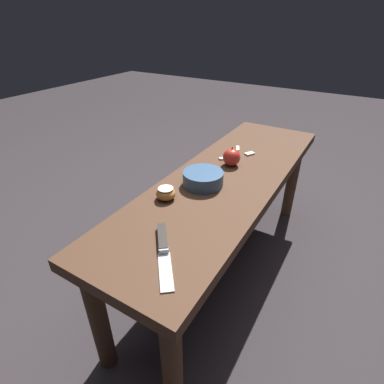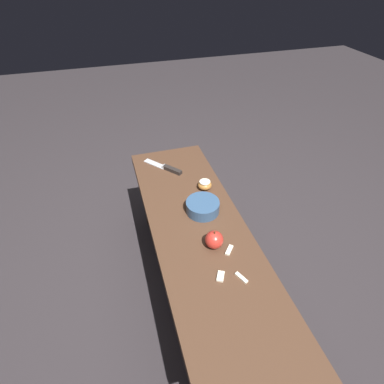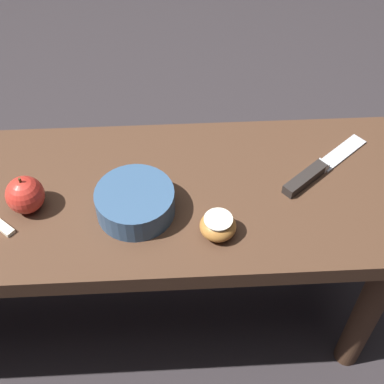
{
  "view_description": "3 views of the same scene",
  "coord_description": "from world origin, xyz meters",
  "px_view_note": "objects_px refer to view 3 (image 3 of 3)",
  "views": [
    {
      "loc": [
        -0.95,
        -0.41,
        1.02
      ],
      "look_at": [
        -0.22,
        0.03,
        0.51
      ],
      "focal_mm": 28.0,
      "sensor_mm": 36.0,
      "label": 1
    },
    {
      "loc": [
        0.8,
        -0.27,
        1.39
      ],
      "look_at": [
        -0.22,
        0.03,
        0.51
      ],
      "focal_mm": 28.0,
      "sensor_mm": 36.0,
      "label": 2
    },
    {
      "loc": [
        -0.18,
        0.68,
        1.26
      ],
      "look_at": [
        -0.22,
        0.03,
        0.51
      ],
      "focal_mm": 50.0,
      "sensor_mm": 36.0,
      "label": 3
    }
  ],
  "objects_px": {
    "wooden_bench": "(85,219)",
    "bowl": "(135,202)",
    "apple_cut": "(218,226)",
    "knife": "(315,172)",
    "apple_whole": "(25,195)"
  },
  "relations": [
    {
      "from": "wooden_bench",
      "to": "bowl",
      "type": "xyz_separation_m",
      "value": [
        -0.11,
        0.05,
        0.1
      ]
    },
    {
      "from": "apple_cut",
      "to": "knife",
      "type": "bearing_deg",
      "value": -146.58
    },
    {
      "from": "apple_cut",
      "to": "bowl",
      "type": "height_order",
      "value": "bowl"
    },
    {
      "from": "apple_whole",
      "to": "apple_cut",
      "type": "bearing_deg",
      "value": 167.26
    },
    {
      "from": "wooden_bench",
      "to": "apple_whole",
      "type": "xyz_separation_m",
      "value": [
        0.09,
        0.03,
        0.11
      ]
    },
    {
      "from": "apple_whole",
      "to": "apple_cut",
      "type": "height_order",
      "value": "apple_whole"
    },
    {
      "from": "wooden_bench",
      "to": "apple_cut",
      "type": "relative_size",
      "value": 19.73
    },
    {
      "from": "wooden_bench",
      "to": "apple_cut",
      "type": "bearing_deg",
      "value": 158.06
    },
    {
      "from": "wooden_bench",
      "to": "bowl",
      "type": "distance_m",
      "value": 0.16
    },
    {
      "from": "apple_whole",
      "to": "apple_cut",
      "type": "relative_size",
      "value": 1.21
    },
    {
      "from": "knife",
      "to": "bowl",
      "type": "xyz_separation_m",
      "value": [
        0.35,
        0.08,
        0.02
      ]
    },
    {
      "from": "knife",
      "to": "apple_cut",
      "type": "relative_size",
      "value": 3.04
    },
    {
      "from": "apple_whole",
      "to": "bowl",
      "type": "xyz_separation_m",
      "value": [
        -0.2,
        0.02,
        -0.01
      ]
    },
    {
      "from": "apple_whole",
      "to": "bowl",
      "type": "relative_size",
      "value": 0.55
    },
    {
      "from": "apple_cut",
      "to": "bowl",
      "type": "bearing_deg",
      "value": -21.8
    }
  ]
}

